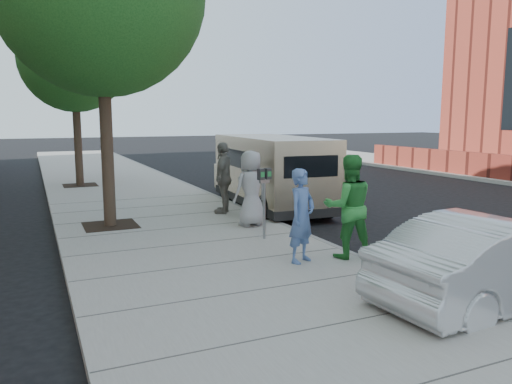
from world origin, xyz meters
TOP-DOWN VIEW (x-y plane):
  - ground at (0.00, 0.00)m, footprint 120.00×120.00m
  - sidewalk at (-1.00, 0.00)m, footprint 5.00×60.00m
  - curb_face at (1.44, 0.00)m, footprint 0.12×60.00m
  - tree_far at (-2.25, 10.00)m, footprint 3.92×3.80m
  - parking_meter at (0.43, -0.22)m, footprint 0.32×0.17m
  - van at (2.42, 3.61)m, footprint 2.28×5.76m
  - sedan at (2.00, -4.58)m, footprint 4.06×1.71m
  - person_officer at (0.30, -2.00)m, footprint 0.71×0.61m
  - person_green_shirt at (1.20, -2.09)m, footprint 1.07×0.94m
  - person_gray_shirt at (0.68, 1.03)m, footprint 0.94×0.71m
  - person_striped_polo at (0.66, 2.78)m, footprint 0.99×1.15m

SIDE VIEW (x-z plane):
  - ground at x=0.00m, z-range 0.00..0.00m
  - sidewalk at x=-1.00m, z-range 0.00..0.15m
  - curb_face at x=1.44m, z-range -0.01..0.15m
  - sedan at x=2.00m, z-range 0.00..1.30m
  - person_officer at x=0.30m, z-range 0.15..1.78m
  - person_gray_shirt at x=0.68m, z-range 0.15..1.89m
  - person_green_shirt at x=1.20m, z-range 0.15..2.00m
  - person_striped_polo at x=0.66m, z-range 0.15..2.01m
  - van at x=2.42m, z-range 0.06..2.15m
  - parking_meter at x=0.43m, z-range 0.48..1.94m
  - tree_far at x=-2.25m, z-range 1.64..8.13m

